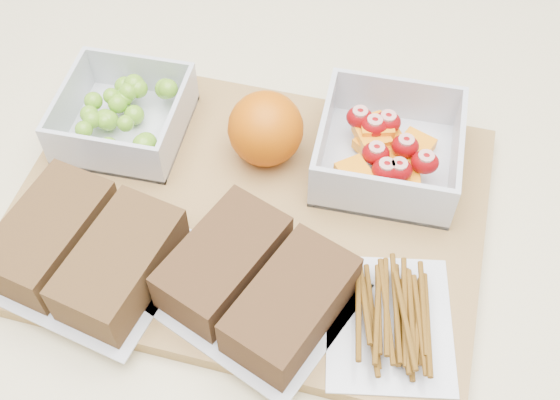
{
  "coord_description": "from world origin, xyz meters",
  "views": [
    {
      "loc": [
        0.09,
        -0.36,
        1.43
      ],
      "look_at": [
        0.01,
        0.0,
        0.93
      ],
      "focal_mm": 45.0,
      "sensor_mm": 36.0,
      "label": 1
    }
  ],
  "objects_px": {
    "cutting_board": "(248,212)",
    "sandwich_bag_left": "(86,250)",
    "pretzel_bag": "(391,316)",
    "orange": "(266,129)",
    "sandwich_bag_center": "(257,284)",
    "fruit_container": "(387,151)",
    "grape_container": "(125,115)"
  },
  "relations": [
    {
      "from": "orange",
      "to": "sandwich_bag_left",
      "type": "distance_m",
      "value": 0.19
    },
    {
      "from": "grape_container",
      "to": "sandwich_bag_center",
      "type": "distance_m",
      "value": 0.23
    },
    {
      "from": "orange",
      "to": "pretzel_bag",
      "type": "height_order",
      "value": "orange"
    },
    {
      "from": "sandwich_bag_center",
      "to": "sandwich_bag_left",
      "type": "bearing_deg",
      "value": 179.54
    },
    {
      "from": "orange",
      "to": "sandwich_bag_center",
      "type": "bearing_deg",
      "value": -79.93
    },
    {
      "from": "cutting_board",
      "to": "fruit_container",
      "type": "xyz_separation_m",
      "value": [
        0.11,
        0.07,
        0.03
      ]
    },
    {
      "from": "grape_container",
      "to": "sandwich_bag_left",
      "type": "xyz_separation_m",
      "value": [
        0.02,
        -0.15,
        0.0
      ]
    },
    {
      "from": "orange",
      "to": "pretzel_bag",
      "type": "xyz_separation_m",
      "value": [
        0.14,
        -0.15,
        -0.02
      ]
    },
    {
      "from": "cutting_board",
      "to": "sandwich_bag_left",
      "type": "distance_m",
      "value": 0.15
    },
    {
      "from": "cutting_board",
      "to": "orange",
      "type": "bearing_deg",
      "value": 90.77
    },
    {
      "from": "sandwich_bag_left",
      "to": "sandwich_bag_center",
      "type": "xyz_separation_m",
      "value": [
        0.15,
        -0.0,
        -0.0
      ]
    },
    {
      "from": "pretzel_bag",
      "to": "orange",
      "type": "bearing_deg",
      "value": 131.47
    },
    {
      "from": "grape_container",
      "to": "sandwich_bag_left",
      "type": "distance_m",
      "value": 0.15
    },
    {
      "from": "orange",
      "to": "sandwich_bag_center",
      "type": "relative_size",
      "value": 0.38
    },
    {
      "from": "orange",
      "to": "grape_container",
      "type": "bearing_deg",
      "value": 179.53
    },
    {
      "from": "cutting_board",
      "to": "fruit_container",
      "type": "height_order",
      "value": "fruit_container"
    },
    {
      "from": "sandwich_bag_left",
      "to": "pretzel_bag",
      "type": "relative_size",
      "value": 1.28
    },
    {
      "from": "grape_container",
      "to": "fruit_container",
      "type": "height_order",
      "value": "fruit_container"
    },
    {
      "from": "sandwich_bag_center",
      "to": "pretzel_bag",
      "type": "relative_size",
      "value": 1.37
    },
    {
      "from": "grape_container",
      "to": "sandwich_bag_center",
      "type": "bearing_deg",
      "value": -42.76
    },
    {
      "from": "pretzel_bag",
      "to": "sandwich_bag_center",
      "type": "bearing_deg",
      "value": 179.22
    },
    {
      "from": "cutting_board",
      "to": "pretzel_bag",
      "type": "relative_size",
      "value": 3.08
    },
    {
      "from": "orange",
      "to": "sandwich_bag_center",
      "type": "distance_m",
      "value": 0.16
    },
    {
      "from": "grape_container",
      "to": "pretzel_bag",
      "type": "bearing_deg",
      "value": -29.41
    },
    {
      "from": "orange",
      "to": "cutting_board",
      "type": "bearing_deg",
      "value": -91.71
    },
    {
      "from": "orange",
      "to": "sandwich_bag_center",
      "type": "xyz_separation_m",
      "value": [
        0.03,
        -0.15,
        -0.01
      ]
    },
    {
      "from": "sandwich_bag_center",
      "to": "cutting_board",
      "type": "bearing_deg",
      "value": 108.42
    },
    {
      "from": "sandwich_bag_center",
      "to": "pretzel_bag",
      "type": "xyz_separation_m",
      "value": [
        0.11,
        -0.0,
        -0.01
      ]
    },
    {
      "from": "sandwich_bag_left",
      "to": "cutting_board",
      "type": "bearing_deg",
      "value": 36.37
    },
    {
      "from": "pretzel_bag",
      "to": "grape_container",
      "type": "bearing_deg",
      "value": 150.59
    },
    {
      "from": "cutting_board",
      "to": "sandwich_bag_left",
      "type": "bearing_deg",
      "value": -141.15
    },
    {
      "from": "cutting_board",
      "to": "grape_container",
      "type": "bearing_deg",
      "value": 156.6
    }
  ]
}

